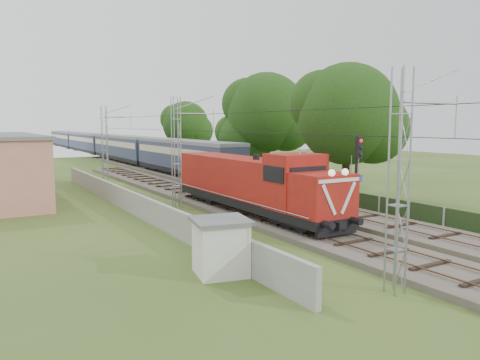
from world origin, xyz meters
TOP-DOWN VIEW (x-y plane):
  - ground at (0.00, 0.00)m, footprint 140.00×140.00m
  - track_main at (0.00, 7.00)m, footprint 4.20×70.00m
  - track_side at (5.00, 20.00)m, footprint 4.20×80.00m
  - catenary at (-2.95, 12.00)m, footprint 3.31×70.00m
  - boundary_wall at (-6.50, 12.00)m, footprint 0.25×40.00m
  - fence at (8.00, 3.00)m, footprint 0.12×32.00m
  - locomotive at (0.00, 6.52)m, footprint 2.94×16.80m
  - coach_rake at (5.00, 64.42)m, footprint 3.15×93.96m
  - signal_post at (2.62, -0.30)m, footprint 0.60×0.47m
  - relay_hut at (-7.40, -2.97)m, footprint 2.61×2.61m
  - tree_a at (9.84, 8.18)m, footprint 8.31×7.91m
  - tree_b at (11.88, 22.61)m, footprint 8.86×8.44m
  - tree_c at (9.92, 24.33)m, footprint 5.63×5.37m
  - tree_d at (13.13, 46.65)m, footprint 7.31×6.96m

SIDE VIEW (x-z plane):
  - ground at x=0.00m, z-range 0.00..0.00m
  - track_main at x=0.00m, z-range -0.04..0.41m
  - track_side at x=5.00m, z-range -0.04..0.41m
  - fence at x=8.00m, z-range 0.00..1.20m
  - boundary_wall at x=-6.50m, z-range 0.00..1.50m
  - relay_hut at x=-7.40m, z-range 0.01..2.29m
  - locomotive at x=0.00m, z-range 0.07..4.34m
  - coach_rake at x=5.00m, z-range 0.78..4.42m
  - signal_post at x=2.62m, z-range 1.01..6.42m
  - catenary at x=-2.95m, z-range 0.05..8.05m
  - tree_c at x=9.92m, z-range 0.90..8.20m
  - tree_d at x=13.13m, z-range 1.17..10.65m
  - tree_a at x=9.84m, z-range 1.34..12.10m
  - tree_b at x=11.88m, z-range 1.43..12.91m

